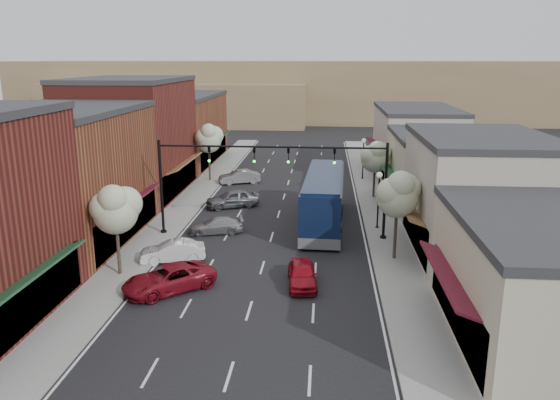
% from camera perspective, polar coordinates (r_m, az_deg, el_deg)
% --- Properties ---
extents(ground, '(160.00, 160.00, 0.00)m').
position_cam_1_polar(ground, '(32.26, -2.27, -8.37)').
color(ground, black).
rests_on(ground, ground).
extents(sidewalk_left, '(2.80, 73.00, 0.15)m').
position_cam_1_polar(sidewalk_left, '(51.03, -9.15, 0.22)').
color(sidewalk_left, gray).
rests_on(sidewalk_left, ground).
extents(sidewalk_right, '(2.80, 73.00, 0.15)m').
position_cam_1_polar(sidewalk_right, '(49.80, 9.98, -0.18)').
color(sidewalk_right, gray).
rests_on(sidewalk_right, ground).
extents(curb_left, '(0.25, 73.00, 0.17)m').
position_cam_1_polar(curb_left, '(50.72, -7.61, 0.18)').
color(curb_left, gray).
rests_on(curb_left, ground).
extents(curb_right, '(0.25, 73.00, 0.17)m').
position_cam_1_polar(curb_right, '(49.69, 8.37, -0.15)').
color(curb_right, gray).
rests_on(curb_right, ground).
extents(bldg_left_midnear, '(10.14, 14.10, 9.40)m').
position_cam_1_polar(bldg_left_midnear, '(40.53, -21.67, 2.27)').
color(bldg_left_midnear, brown).
rests_on(bldg_left_midnear, ground).
extents(bldg_left_midfar, '(10.14, 14.10, 10.90)m').
position_cam_1_polar(bldg_left_midfar, '(53.11, -15.17, 6.32)').
color(bldg_left_midfar, maroon).
rests_on(bldg_left_midfar, ground).
extents(bldg_left_far, '(10.14, 18.10, 8.40)m').
position_cam_1_polar(bldg_left_far, '(68.40, -10.60, 7.27)').
color(bldg_left_far, brown).
rests_on(bldg_left_far, ground).
extents(bldg_right_near, '(9.14, 12.10, 5.90)m').
position_cam_1_polar(bldg_right_near, '(27.28, 26.09, -7.72)').
color(bldg_right_near, '#B8B092').
rests_on(bldg_right_near, ground).
extents(bldg_right_midnear, '(9.14, 12.10, 7.90)m').
position_cam_1_polar(bldg_right_midnear, '(37.87, 19.92, 0.46)').
color(bldg_right_midnear, '#AEA395').
rests_on(bldg_right_midnear, ground).
extents(bldg_right_midfar, '(9.14, 12.10, 6.40)m').
position_cam_1_polar(bldg_right_midfar, '(49.42, 16.32, 3.02)').
color(bldg_right_midfar, '#B8B092').
rests_on(bldg_right_midfar, ground).
extents(bldg_right_far, '(9.14, 16.10, 7.40)m').
position_cam_1_polar(bldg_right_far, '(62.92, 13.90, 6.01)').
color(bldg_right_far, '#AEA395').
rests_on(bldg_right_far, ground).
extents(hill_far, '(120.00, 30.00, 12.00)m').
position_cam_1_polar(hill_far, '(119.71, 3.00, 11.42)').
color(hill_far, '#7A6647').
rests_on(hill_far, ground).
extents(hill_near, '(50.00, 20.00, 8.00)m').
position_cam_1_polar(hill_near, '(111.57, -10.36, 9.94)').
color(hill_near, '#7A6647').
rests_on(hill_near, ground).
extents(signal_mast_right, '(8.22, 0.46, 7.00)m').
position_cam_1_polar(signal_mast_right, '(38.35, 7.49, 2.49)').
color(signal_mast_right, black).
rests_on(signal_mast_right, ground).
extents(signal_mast_left, '(8.22, 0.46, 7.00)m').
position_cam_1_polar(signal_mast_left, '(39.42, -9.07, 2.76)').
color(signal_mast_left, black).
rests_on(signal_mast_left, ground).
extents(tree_right_near, '(2.85, 2.65, 5.95)m').
position_cam_1_polar(tree_right_near, '(34.70, 12.28, 0.70)').
color(tree_right_near, '#47382B').
rests_on(tree_right_near, ground).
extents(tree_right_far, '(2.85, 2.65, 5.43)m').
position_cam_1_polar(tree_right_far, '(50.37, 9.97, 4.55)').
color(tree_right_far, '#47382B').
rests_on(tree_right_far, ground).
extents(tree_left_near, '(2.85, 2.65, 5.69)m').
position_cam_1_polar(tree_left_near, '(32.83, -16.81, -0.80)').
color(tree_left_near, '#47382B').
rests_on(tree_left_near, ground).
extents(tree_left_far, '(2.85, 2.65, 6.13)m').
position_cam_1_polar(tree_left_far, '(57.25, -7.43, 6.46)').
color(tree_left_far, '#47382B').
rests_on(tree_left_far, ground).
extents(lamp_post_near, '(0.44, 0.44, 4.44)m').
position_cam_1_polar(lamp_post_near, '(41.31, 10.28, 0.95)').
color(lamp_post_near, black).
rests_on(lamp_post_near, ground).
extents(lamp_post_far, '(0.44, 0.44, 4.44)m').
position_cam_1_polar(lamp_post_far, '(58.41, 8.71, 4.99)').
color(lamp_post_far, black).
rests_on(lamp_post_far, ground).
extents(coach_bus, '(3.35, 13.17, 3.99)m').
position_cam_1_polar(coach_bus, '(42.26, 4.60, 0.14)').
color(coach_bus, '#0E1A38').
rests_on(coach_bus, ground).
extents(red_hatchback, '(1.94, 4.09, 1.35)m').
position_cam_1_polar(red_hatchback, '(31.35, 2.32, -7.74)').
color(red_hatchback, maroon).
rests_on(red_hatchback, ground).
extents(parked_car_a, '(5.48, 5.18, 1.44)m').
position_cam_1_polar(parked_car_a, '(31.21, -11.54, -8.06)').
color(parked_car_a, maroon).
rests_on(parked_car_a, ground).
extents(parked_car_b, '(4.31, 2.52, 1.34)m').
position_cam_1_polar(parked_car_b, '(35.53, -11.15, -5.28)').
color(parked_car_b, white).
rests_on(parked_car_b, ground).
extents(parked_car_c, '(4.32, 2.54, 1.17)m').
position_cam_1_polar(parked_car_c, '(40.64, -6.72, -2.68)').
color(parked_car_c, gray).
rests_on(parked_car_c, ground).
extents(parked_car_d, '(4.90, 3.58, 1.55)m').
position_cam_1_polar(parked_car_d, '(47.50, -5.01, 0.14)').
color(parked_car_d, '#595C60').
rests_on(parked_car_d, ground).
extents(parked_car_e, '(4.48, 2.89, 1.39)m').
position_cam_1_polar(parked_car_e, '(56.58, -4.27, 2.43)').
color(parked_car_e, '#A3A2A7').
rests_on(parked_car_e, ground).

